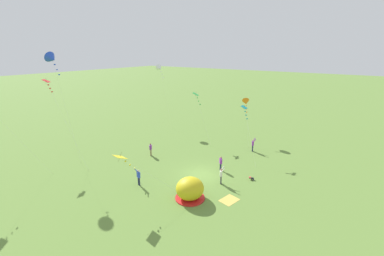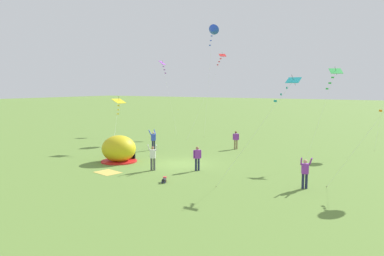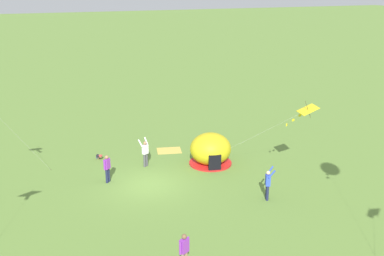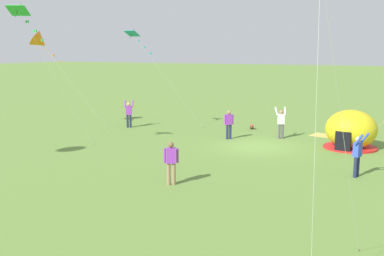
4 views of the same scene
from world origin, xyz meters
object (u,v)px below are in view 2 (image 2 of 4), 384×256
object	(u,v)px
kite_teal	(290,85)
kite_red	(221,58)
person_center_field	(197,157)
popup_tent	(119,149)
person_strolling	(153,156)
kite_green	(334,74)
kite_purple	(163,65)
kite_yellow	(119,103)
person_far_back	(236,139)
person_near_tent	(305,172)
kite_blue	(213,31)
person_arms_raised	(153,139)
toddler_crawling	(164,180)

from	to	relation	value
kite_teal	kite_red	distance (m)	24.92
person_center_field	kite_red	xyz separation A→B (m)	(-8.27, 20.02, 8.45)
popup_tent	person_strolling	size ratio (longest dim) A/B	1.49
person_strolling	person_center_field	xyz separation A→B (m)	(2.74, 1.55, -0.03)
kite_green	popup_tent	bearing A→B (deg)	-148.04
kite_purple	person_center_field	bearing A→B (deg)	-48.78
popup_tent	kite_yellow	distance (m)	6.83
person_far_back	person_near_tent	distance (m)	13.92
popup_tent	kite_purple	world-z (taller)	kite_purple
person_strolling	person_far_back	bearing A→B (deg)	83.47
kite_teal	kite_purple	xyz separation A→B (m)	(-22.07, 17.76, 2.60)
kite_green	kite_purple	bearing A→B (deg)	157.66
person_far_back	kite_purple	distance (m)	18.14
kite_blue	person_center_field	bearing A→B (deg)	-64.92
kite_red	person_strolling	bearing A→B (deg)	-75.60
popup_tent	kite_teal	size ratio (longest dim) A/B	0.42
person_near_tent	kite_purple	xyz separation A→B (m)	(-23.39, 18.70, 7.63)
person_near_tent	person_arms_raised	bearing A→B (deg)	158.61
person_strolling	toddler_crawling	bearing A→B (deg)	-41.37
kite_blue	kite_green	size ratio (longest dim) A/B	1.78
kite_blue	kite_teal	distance (m)	23.96
person_far_back	kite_red	bearing A→B (deg)	123.46
toddler_crawling	person_strolling	world-z (taller)	person_strolling
popup_tent	kite_teal	bearing A→B (deg)	2.76
person_strolling	kite_blue	xyz separation A→B (m)	(-5.63, 19.44, 11.50)
kite_purple	kite_red	bearing A→B (deg)	15.89
person_far_back	kite_blue	world-z (taller)	kite_blue
person_arms_raised	kite_blue	distance (m)	17.06
person_strolling	kite_red	world-z (taller)	kite_red
person_arms_raised	person_far_back	bearing A→B (deg)	34.46
person_arms_raised	kite_red	size ratio (longest dim) A/B	0.19
kite_teal	kite_green	size ratio (longest dim) A/B	0.89
popup_tent	person_arms_raised	bearing A→B (deg)	99.69
popup_tent	kite_purple	xyz separation A→B (m)	(-8.82, 18.40, 7.63)
kite_purple	toddler_crawling	bearing A→B (deg)	-54.42
person_near_tent	kite_red	xyz separation A→B (m)	(-15.98, 20.81, 8.41)
person_near_tent	kite_green	bearing A→B (deg)	91.86
person_far_back	person_arms_raised	bearing A→B (deg)	-145.54
person_strolling	person_far_back	world-z (taller)	person_strolling
person_center_field	person_far_back	size ratio (longest dim) A/B	1.00
popup_tent	kite_teal	xyz separation A→B (m)	(13.25, 0.64, 5.03)
toddler_crawling	person_strolling	distance (m)	3.59
kite_teal	person_center_field	bearing A→B (deg)	-178.66
kite_blue	kite_purple	size ratio (longest dim) A/B	1.43
popup_tent	person_strolling	xyz separation A→B (m)	(4.13, -1.06, 0.00)
person_near_tent	kite_yellow	distance (m)	19.41
person_strolling	kite_red	bearing A→B (deg)	104.40
popup_tent	person_near_tent	bearing A→B (deg)	-1.20
kite_blue	kite_red	distance (m)	3.76
kite_teal	kite_yellow	bearing A→B (deg)	167.56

